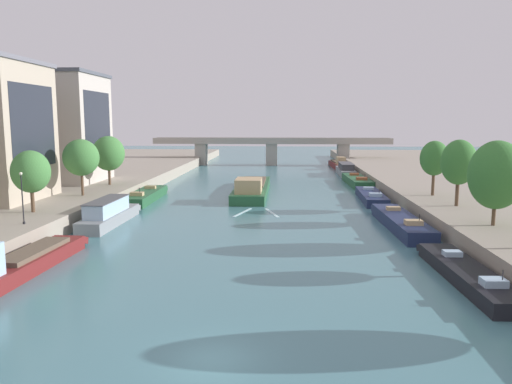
{
  "coord_description": "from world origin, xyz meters",
  "views": [
    {
      "loc": [
        3.34,
        -22.15,
        11.21
      ],
      "look_at": [
        0.0,
        35.99,
        2.89
      ],
      "focal_mm": 35.11,
      "sensor_mm": 36.0,
      "label": 1
    }
  ],
  "objects_px": {
    "lamppost_left_bank": "(22,196)",
    "tree_right_by_lamp": "(434,158)",
    "tree_left_midway": "(81,158)",
    "moored_boat_left_second": "(145,196)",
    "moored_boat_right_upstream": "(401,222)",
    "tree_right_midway": "(496,175)",
    "moored_boat_left_midway": "(17,263)",
    "moored_boat_right_second": "(338,164)",
    "moored_boat_right_downstream": "(357,181)",
    "tree_right_second": "(459,162)",
    "moored_boat_right_far": "(346,170)",
    "tree_left_end_of_row": "(109,153)",
    "moored_boat_left_near": "(109,213)",
    "barge_midriver": "(252,188)",
    "moored_boat_right_end": "(371,196)",
    "moored_boat_right_near": "(467,274)",
    "bridge_far": "(272,148)",
    "tree_left_distant": "(31,172)"
  },
  "relations": [
    {
      "from": "tree_right_midway",
      "to": "lamppost_left_bank",
      "type": "bearing_deg",
      "value": -177.54
    },
    {
      "from": "moored_boat_left_second",
      "to": "moored_boat_left_near",
      "type": "bearing_deg",
      "value": -87.84
    },
    {
      "from": "barge_midriver",
      "to": "moored_boat_right_end",
      "type": "xyz_separation_m",
      "value": [
        17.22,
        -4.98,
        -0.4
      ]
    },
    {
      "from": "moored_boat_right_downstream",
      "to": "tree_right_by_lamp",
      "type": "height_order",
      "value": "tree_right_by_lamp"
    },
    {
      "from": "barge_midriver",
      "to": "tree_right_midway",
      "type": "relative_size",
      "value": 3.3
    },
    {
      "from": "barge_midriver",
      "to": "moored_boat_left_midway",
      "type": "height_order",
      "value": "moored_boat_left_midway"
    },
    {
      "from": "moored_boat_right_near",
      "to": "moored_boat_right_upstream",
      "type": "relative_size",
      "value": 0.89
    },
    {
      "from": "moored_boat_right_far",
      "to": "tree_right_second",
      "type": "bearing_deg",
      "value": -82.99
    },
    {
      "from": "tree_left_end_of_row",
      "to": "tree_right_second",
      "type": "xyz_separation_m",
      "value": [
        44.25,
        -15.7,
        0.21
      ]
    },
    {
      "from": "moored_boat_right_downstream",
      "to": "moored_boat_right_far",
      "type": "xyz_separation_m",
      "value": [
        -0.08,
        16.16,
        0.38
      ]
    },
    {
      "from": "barge_midriver",
      "to": "moored_boat_left_near",
      "type": "height_order",
      "value": "barge_midriver"
    },
    {
      "from": "tree_left_midway",
      "to": "moored_boat_left_midway",
      "type": "bearing_deg",
      "value": -77.46
    },
    {
      "from": "moored_boat_right_second",
      "to": "lamppost_left_bank",
      "type": "height_order",
      "value": "lamppost_left_bank"
    },
    {
      "from": "moored_boat_right_end",
      "to": "moored_boat_right_second",
      "type": "xyz_separation_m",
      "value": [
        0.51,
        49.95,
        0.29
      ]
    },
    {
      "from": "tree_left_distant",
      "to": "bridge_far",
      "type": "height_order",
      "value": "tree_left_distant"
    },
    {
      "from": "bridge_far",
      "to": "moored_boat_right_end",
      "type": "bearing_deg",
      "value": -74.62
    },
    {
      "from": "tree_right_midway",
      "to": "bridge_far",
      "type": "relative_size",
      "value": 0.13
    },
    {
      "from": "tree_left_midway",
      "to": "moored_boat_left_second",
      "type": "bearing_deg",
      "value": 57.99
    },
    {
      "from": "tree_left_midway",
      "to": "tree_right_midway",
      "type": "height_order",
      "value": "tree_right_midway"
    },
    {
      "from": "tree_left_midway",
      "to": "bridge_far",
      "type": "distance_m",
      "value": 70.55
    },
    {
      "from": "moored_boat_right_upstream",
      "to": "moored_boat_right_far",
      "type": "distance_m",
      "value": 52.54
    },
    {
      "from": "moored_boat_right_second",
      "to": "moored_boat_right_upstream",
      "type": "bearing_deg",
      "value": -90.46
    },
    {
      "from": "lamppost_left_bank",
      "to": "tree_right_by_lamp",
      "type": "bearing_deg",
      "value": 25.45
    },
    {
      "from": "moored_boat_right_near",
      "to": "tree_right_midway",
      "type": "xyz_separation_m",
      "value": [
        5.75,
        10.04,
        5.93
      ]
    },
    {
      "from": "moored_boat_right_upstream",
      "to": "tree_left_midway",
      "type": "height_order",
      "value": "tree_left_midway"
    },
    {
      "from": "moored_boat_left_second",
      "to": "tree_right_by_lamp",
      "type": "distance_m",
      "value": 39.13
    },
    {
      "from": "moored_boat_right_second",
      "to": "tree_right_by_lamp",
      "type": "relative_size",
      "value": 2.31
    },
    {
      "from": "moored_boat_right_near",
      "to": "moored_boat_right_end",
      "type": "distance_m",
      "value": 35.97
    },
    {
      "from": "tree_right_midway",
      "to": "tree_right_by_lamp",
      "type": "height_order",
      "value": "tree_right_midway"
    },
    {
      "from": "moored_boat_right_upstream",
      "to": "tree_right_midway",
      "type": "xyz_separation_m",
      "value": [
        6.39,
        -7.46,
        5.78
      ]
    },
    {
      "from": "moored_boat_right_far",
      "to": "moored_boat_right_downstream",
      "type": "bearing_deg",
      "value": -89.72
    },
    {
      "from": "moored_boat_right_downstream",
      "to": "tree_left_midway",
      "type": "height_order",
      "value": "tree_left_midway"
    },
    {
      "from": "moored_boat_left_near",
      "to": "tree_left_midway",
      "type": "distance_m",
      "value": 11.31
    },
    {
      "from": "tree_left_end_of_row",
      "to": "moored_boat_left_near",
      "type": "bearing_deg",
      "value": -70.86
    },
    {
      "from": "moored_boat_left_near",
      "to": "moored_boat_right_upstream",
      "type": "bearing_deg",
      "value": -0.51
    },
    {
      "from": "moored_boat_left_midway",
      "to": "moored_boat_right_second",
      "type": "height_order",
      "value": "moored_boat_left_midway"
    },
    {
      "from": "tree_right_midway",
      "to": "tree_right_by_lamp",
      "type": "bearing_deg",
      "value": 90.29
    },
    {
      "from": "moored_boat_right_upstream",
      "to": "lamppost_left_bank",
      "type": "relative_size",
      "value": 3.57
    },
    {
      "from": "moored_boat_right_far",
      "to": "tree_left_end_of_row",
      "type": "distance_m",
      "value": 51.36
    },
    {
      "from": "tree_left_end_of_row",
      "to": "lamppost_left_bank",
      "type": "xyz_separation_m",
      "value": [
        1.94,
        -27.84,
        -1.98
      ]
    },
    {
      "from": "moored_boat_right_end",
      "to": "tree_right_midway",
      "type": "relative_size",
      "value": 1.91
    },
    {
      "from": "moored_boat_right_second",
      "to": "tree_left_distant",
      "type": "distance_m",
      "value": 81.6
    },
    {
      "from": "moored_boat_left_midway",
      "to": "tree_left_midway",
      "type": "distance_m",
      "value": 27.56
    },
    {
      "from": "tree_right_midway",
      "to": "tree_right_second",
      "type": "height_order",
      "value": "tree_right_midway"
    },
    {
      "from": "tree_right_second",
      "to": "bridge_far",
      "type": "bearing_deg",
      "value": 107.06
    },
    {
      "from": "moored_boat_right_downstream",
      "to": "tree_right_midway",
      "type": "xyz_separation_m",
      "value": [
        5.8,
        -43.83,
        5.78
      ]
    },
    {
      "from": "bridge_far",
      "to": "moored_boat_right_second",
      "type": "bearing_deg",
      "value": -22.66
    },
    {
      "from": "moored_boat_left_near",
      "to": "bridge_far",
      "type": "height_order",
      "value": "bridge_far"
    },
    {
      "from": "tree_right_second",
      "to": "moored_boat_right_far",
      "type": "bearing_deg",
      "value": 97.01
    },
    {
      "from": "tree_right_second",
      "to": "moored_boat_right_near",
      "type": "bearing_deg",
      "value": -106.37
    }
  ]
}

